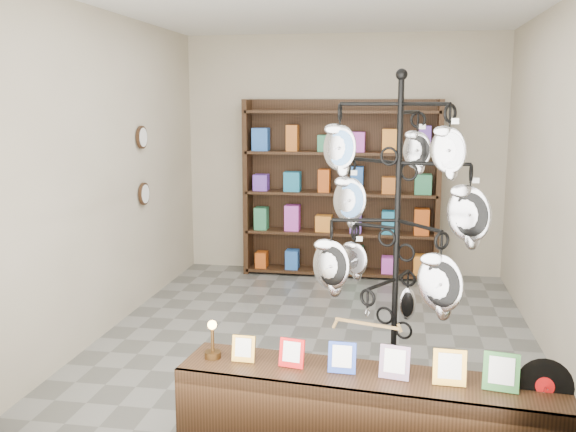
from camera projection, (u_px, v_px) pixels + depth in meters
The scene contains 6 objects.
ground at pixel (317, 339), 5.94m from camera, with size 5.00×5.00×0.00m, color slate.
room_envelope at pixel (319, 138), 5.62m from camera, with size 5.00×5.00×5.00m.
display_tree at pixel (397, 221), 4.31m from camera, with size 1.29×1.29×2.38m.
front_shelf at pixel (367, 419), 3.86m from camera, with size 2.33×0.70×0.81m.
back_shelving at pixel (341, 195), 7.99m from camera, with size 2.42×0.36×2.20m.
wall_clocks at pixel (143, 166), 6.78m from camera, with size 0.03×0.24×0.84m.
Camera 1 is at (0.69, -5.61, 2.16)m, focal length 40.00 mm.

